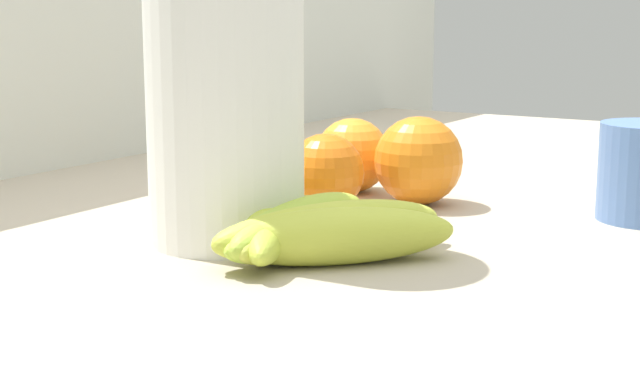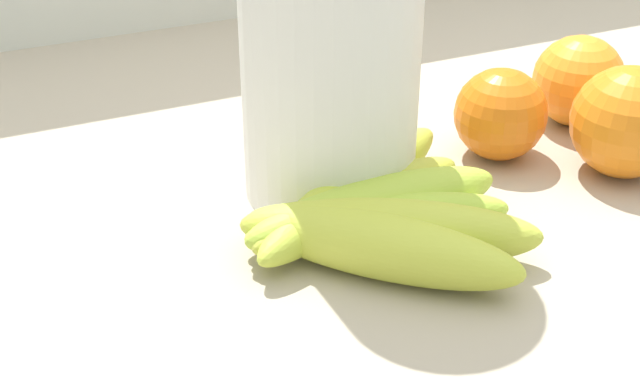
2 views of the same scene
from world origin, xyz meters
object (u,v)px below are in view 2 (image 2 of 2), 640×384
object	(u,v)px
orange_front	(627,122)
orange_back_left	(578,81)
banana_bunch	(374,217)
orange_back_right	(500,114)
paper_towel_roll	(331,3)

from	to	relation	value
orange_front	orange_back_left	size ratio (longest dim) A/B	1.12
banana_bunch	orange_back_right	distance (m)	0.16
orange_back_right	orange_back_left	bearing A→B (deg)	14.95
orange_back_left	paper_towel_roll	bearing A→B (deg)	-175.40
banana_bunch	paper_towel_roll	xyz separation A→B (m)	(0.00, 0.08, 0.12)
orange_front	orange_back_right	xyz separation A→B (m)	(-0.07, 0.06, -0.01)
orange_front	orange_back_right	size ratio (longest dim) A/B	1.18
banana_bunch	orange_front	size ratio (longest dim) A/B	2.64
banana_bunch	orange_back_left	distance (m)	0.25
orange_back_right	paper_towel_roll	bearing A→B (deg)	177.63
orange_front	paper_towel_roll	distance (m)	0.24
orange_front	orange_back_left	world-z (taller)	orange_front
orange_front	paper_towel_roll	world-z (taller)	paper_towel_roll
paper_towel_roll	orange_front	bearing A→B (deg)	-17.22
orange_front	paper_towel_roll	xyz separation A→B (m)	(-0.21, 0.07, 0.10)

